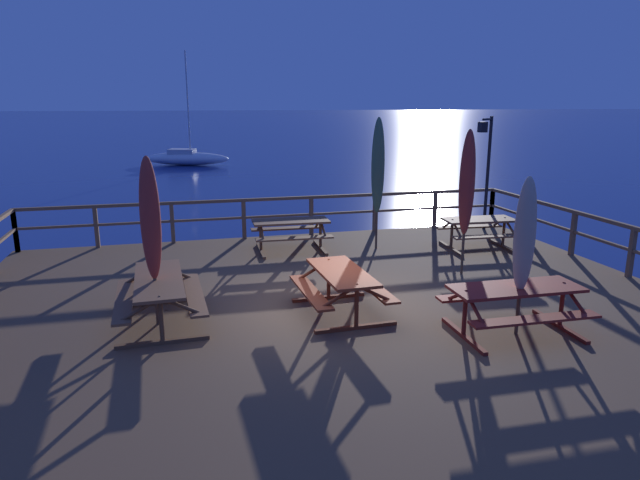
# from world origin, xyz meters

# --- Properties ---
(ground_plane) EXTENTS (600.00, 600.00, 0.00)m
(ground_plane) POSITION_xyz_m (0.00, 0.00, 0.00)
(ground_plane) COLOR navy
(wooden_deck) EXTENTS (13.27, 11.13, 0.75)m
(wooden_deck) POSITION_xyz_m (0.00, 0.00, 0.37)
(wooden_deck) COLOR brown
(wooden_deck) RESTS_ON ground
(railing_waterside_far) EXTENTS (13.07, 0.10, 1.09)m
(railing_waterside_far) POSITION_xyz_m (0.00, 5.41, 1.50)
(railing_waterside_far) COLOR brown
(railing_waterside_far) RESTS_ON wooden_deck
(railing_side_right) EXTENTS (0.10, 10.93, 1.09)m
(railing_side_right) POSITION_xyz_m (6.48, 0.00, 1.49)
(railing_side_right) COLOR brown
(railing_side_right) RESTS_ON wooden_deck
(picnic_table_mid_right) EXTENTS (1.48, 2.24, 0.78)m
(picnic_table_mid_right) POSITION_xyz_m (-2.99, -0.13, 1.31)
(picnic_table_mid_right) COLOR brown
(picnic_table_mid_right) RESTS_ON wooden_deck
(picnic_table_back_right) EXTENTS (1.47, 1.91, 0.78)m
(picnic_table_back_right) POSITION_xyz_m (0.05, -0.48, 1.30)
(picnic_table_back_right) COLOR #993819
(picnic_table_back_right) RESTS_ON wooden_deck
(picnic_table_back_left) EXTENTS (2.10, 1.45, 0.78)m
(picnic_table_back_left) POSITION_xyz_m (2.46, -1.97, 1.31)
(picnic_table_back_left) COLOR maroon
(picnic_table_back_left) RESTS_ON wooden_deck
(picnic_table_mid_centre) EXTENTS (1.90, 1.46, 0.78)m
(picnic_table_mid_centre) POSITION_xyz_m (0.05, 3.91, 1.30)
(picnic_table_mid_centre) COLOR brown
(picnic_table_mid_centre) RESTS_ON wooden_deck
(picnic_table_mid_left) EXTENTS (1.85, 1.53, 0.78)m
(picnic_table_mid_left) POSITION_xyz_m (4.61, 2.92, 1.30)
(picnic_table_mid_left) COLOR brown
(picnic_table_mid_left) RESTS_ON wooden_deck
(patio_umbrella_short_front) EXTENTS (0.32, 0.32, 2.78)m
(patio_umbrella_short_front) POSITION_xyz_m (-3.04, -0.21, 2.51)
(patio_umbrella_short_front) COLOR #4C3828
(patio_umbrella_short_front) RESTS_ON wooden_deck
(patio_umbrella_tall_back_left) EXTENTS (0.32, 0.32, 3.24)m
(patio_umbrella_tall_back_left) POSITION_xyz_m (2.15, 3.56, 2.80)
(patio_umbrella_tall_back_left) COLOR #4C3828
(patio_umbrella_tall_back_left) RESTS_ON wooden_deck
(patio_umbrella_tall_back_right) EXTENTS (0.32, 0.32, 2.52)m
(patio_umbrella_tall_back_right) POSITION_xyz_m (2.48, -2.03, 2.34)
(patio_umbrella_tall_back_right) COLOR #4C3828
(patio_umbrella_tall_back_right) RESTS_ON wooden_deck
(patio_umbrella_tall_mid_left) EXTENTS (0.32, 0.32, 3.05)m
(patio_umbrella_tall_mid_left) POSITION_xyz_m (3.20, 1.09, 2.69)
(patio_umbrella_tall_mid_left) COLOR #4C3828
(patio_umbrella_tall_mid_left) RESTS_ON wooden_deck
(lamp_post_hooked) EXTENTS (0.59, 0.47, 3.20)m
(lamp_post_hooked) POSITION_xyz_m (5.78, 4.75, 2.86)
(lamp_post_hooked) COLOR black
(lamp_post_hooked) RESTS_ON wooden_deck
(sailboat_distant) EXTENTS (6.22, 3.50, 7.72)m
(sailboat_distant) POSITION_xyz_m (-1.88, 31.41, 0.51)
(sailboat_distant) COLOR silver
(sailboat_distant) RESTS_ON ground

